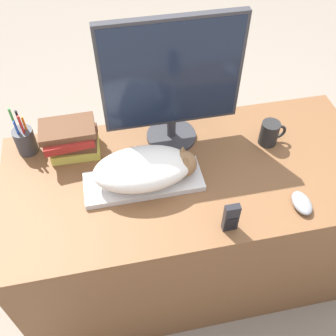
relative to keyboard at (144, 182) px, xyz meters
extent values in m
plane|color=gray|center=(0.19, -0.31, -0.75)|extent=(12.00, 12.00, 0.00)
cube|color=brown|center=(0.19, 0.02, -0.38)|extent=(1.44, 0.67, 0.74)
cube|color=silver|center=(0.00, 0.00, 0.00)|extent=(0.44, 0.16, 0.02)
ellipsoid|color=white|center=(0.00, 0.00, 0.07)|extent=(0.36, 0.20, 0.12)
sphere|color=olive|center=(0.15, 0.00, 0.07)|extent=(0.10, 0.10, 0.10)
cone|color=olive|center=(0.15, -0.02, 0.11)|extent=(0.03, 0.03, 0.04)
cone|color=olive|center=(0.15, 0.02, 0.11)|extent=(0.03, 0.03, 0.04)
cylinder|color=#333338|center=(0.15, 0.22, 0.00)|extent=(0.20, 0.20, 0.02)
cylinder|color=#333338|center=(0.15, 0.22, 0.05)|extent=(0.04, 0.04, 0.09)
cube|color=#333338|center=(0.15, 0.22, 0.30)|extent=(0.52, 0.03, 0.44)
cube|color=#192338|center=(0.15, 0.21, 0.30)|extent=(0.49, 0.01, 0.41)
ellipsoid|color=gray|center=(0.53, -0.21, 0.00)|extent=(0.06, 0.11, 0.03)
cylinder|color=black|center=(0.53, 0.12, 0.04)|extent=(0.07, 0.07, 0.10)
torus|color=black|center=(0.57, 0.12, 0.04)|extent=(0.07, 0.01, 0.07)
cylinder|color=#38383D|center=(-0.43, 0.26, 0.04)|extent=(0.08, 0.08, 0.11)
cylinder|color=orange|center=(-0.41, 0.27, 0.09)|extent=(0.01, 0.01, 0.13)
cylinder|color=black|center=(-0.43, 0.28, 0.11)|extent=(0.01, 0.01, 0.15)
cylinder|color=#338C38|center=(-0.44, 0.27, 0.12)|extent=(0.01, 0.01, 0.17)
cylinder|color=#1E47B2|center=(-0.44, 0.25, 0.09)|extent=(0.01, 0.01, 0.13)
cylinder|color=#B21E1E|center=(-0.42, 0.25, 0.11)|extent=(0.01, 0.01, 0.15)
cube|color=black|center=(0.25, -0.25, 0.05)|extent=(0.05, 0.02, 0.12)
cube|color=black|center=(0.25, -0.26, 0.03)|extent=(0.04, 0.00, 0.05)
cube|color=#CCC14C|center=(-0.24, 0.22, 0.01)|extent=(0.19, 0.13, 0.04)
cube|color=brown|center=(-0.24, 0.23, 0.05)|extent=(0.20, 0.15, 0.04)
cube|color=maroon|center=(-0.26, 0.21, 0.09)|extent=(0.20, 0.18, 0.03)
cube|color=brown|center=(-0.25, 0.22, 0.12)|extent=(0.21, 0.14, 0.03)
camera|label=1|loc=(-0.10, -0.92, 1.13)|focal=42.00mm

